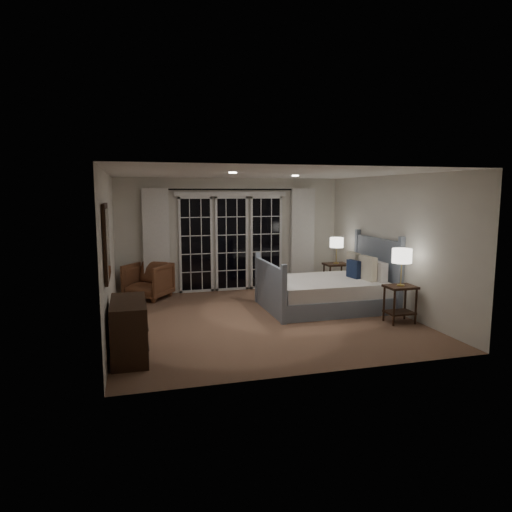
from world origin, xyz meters
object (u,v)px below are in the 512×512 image
object	(u,v)px
bed	(328,291)
nightstand_left	(400,298)
armchair	(148,281)
dresser	(129,329)
nightstand_right	(336,273)
lamp_left	(402,256)
lamp_right	(337,243)

from	to	relation	value
bed	nightstand_left	bearing A→B (deg)	-58.61
armchair	dresser	world-z (taller)	dresser
nightstand_right	lamp_left	bearing A→B (deg)	-88.93
bed	dresser	size ratio (longest dim) A/B	2.06
lamp_left	armchair	bearing A→B (deg)	143.93
lamp_right	dresser	size ratio (longest dim) A/B	0.52
bed	lamp_right	size ratio (longest dim) A/B	3.98
nightstand_right	armchair	bearing A→B (deg)	172.46
nightstand_right	dresser	world-z (taller)	dresser
lamp_left	dresser	distance (m)	4.49
bed	nightstand_right	bearing A→B (deg)	58.38
bed	nightstand_right	size ratio (longest dim) A/B	3.45
lamp_left	dresser	size ratio (longest dim) A/B	0.57
lamp_right	armchair	world-z (taller)	lamp_right
nightstand_left	bed	bearing A→B (deg)	121.39
bed	nightstand_right	distance (m)	1.37
nightstand_left	lamp_left	bearing A→B (deg)	0.00
nightstand_left	lamp_right	distance (m)	2.50
armchair	lamp_right	bearing A→B (deg)	28.19
armchair	nightstand_right	bearing A→B (deg)	28.19
nightstand_left	lamp_right	bearing A→B (deg)	91.07
nightstand_right	dresser	size ratio (longest dim) A/B	0.60
bed	lamp_left	xyz separation A→B (m)	(0.76, -1.24, 0.81)
lamp_left	armchair	distance (m)	5.04
lamp_left	bed	bearing A→B (deg)	121.39
nightstand_left	armchair	bearing A→B (deg)	143.93
bed	armchair	xyz separation A→B (m)	(-3.27, 1.69, 0.04)
nightstand_right	armchair	world-z (taller)	armchair
lamp_left	dresser	xyz separation A→B (m)	(-4.40, -0.49, -0.75)
dresser	armchair	bearing A→B (deg)	83.67
dresser	lamp_right	bearing A→B (deg)	33.58
armchair	nightstand_left	bearing A→B (deg)	-0.34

